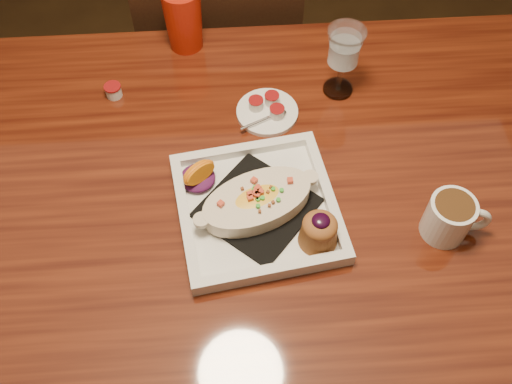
{
  "coord_description": "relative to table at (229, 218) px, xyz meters",
  "views": [
    {
      "loc": [
        0.01,
        -0.59,
        1.62
      ],
      "look_at": [
        0.05,
        -0.02,
        0.77
      ],
      "focal_mm": 40.0,
      "sensor_mm": 36.0,
      "label": 1
    }
  ],
  "objects": [
    {
      "name": "plate",
      "position": [
        0.06,
        -0.06,
        0.12
      ],
      "size": [
        0.31,
        0.31,
        0.08
      ],
      "rotation": [
        0.0,
        0.0,
        0.14
      ],
      "color": "white",
      "rests_on": "table"
    },
    {
      "name": "red_tumbler",
      "position": [
        -0.07,
        0.4,
        0.17
      ],
      "size": [
        0.08,
        0.08,
        0.14
      ],
      "primitive_type": "cone",
      "color": "red",
      "rests_on": "table"
    },
    {
      "name": "floor",
      "position": [
        0.0,
        0.0,
        -0.65
      ],
      "size": [
        7.0,
        7.0,
        0.0
      ],
      "primitive_type": "plane",
      "color": "#302010",
      "rests_on": "ground"
    },
    {
      "name": "creamer_loose",
      "position": [
        -0.22,
        0.26,
        0.11
      ],
      "size": [
        0.04,
        0.04,
        0.03
      ],
      "color": "silver",
      "rests_on": "table"
    },
    {
      "name": "coffee_mug",
      "position": [
        0.38,
        -0.11,
        0.14
      ],
      "size": [
        0.11,
        0.08,
        0.08
      ],
      "rotation": [
        0.0,
        0.0,
        -0.15
      ],
      "color": "white",
      "rests_on": "table"
    },
    {
      "name": "saucer",
      "position": [
        0.09,
        0.18,
        0.11
      ],
      "size": [
        0.12,
        0.12,
        0.08
      ],
      "color": "white",
      "rests_on": "table"
    },
    {
      "name": "table",
      "position": [
        0.0,
        0.0,
        0.0
      ],
      "size": [
        1.5,
        0.9,
        0.75
      ],
      "color": "#65240E",
      "rests_on": "floor"
    },
    {
      "name": "chair_far",
      "position": [
        -0.0,
        0.63,
        -0.15
      ],
      "size": [
        0.42,
        0.42,
        0.93
      ],
      "rotation": [
        0.0,
        0.0,
        3.14
      ],
      "color": "black",
      "rests_on": "floor"
    },
    {
      "name": "goblet",
      "position": [
        0.24,
        0.24,
        0.2
      ],
      "size": [
        0.07,
        0.07,
        0.16
      ],
      "color": "silver",
      "rests_on": "table"
    }
  ]
}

